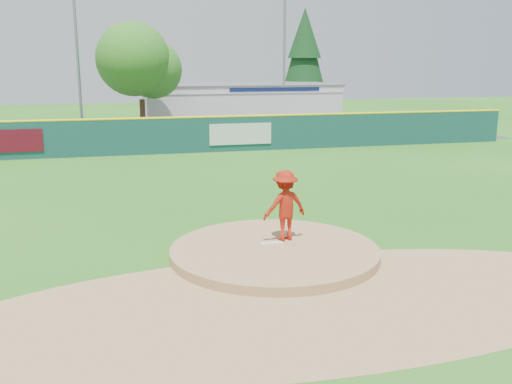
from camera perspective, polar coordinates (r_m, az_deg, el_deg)
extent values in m
plane|color=#286B19|center=(15.15, 1.85, -6.44)|extent=(120.00, 120.00, 0.00)
cylinder|color=#9E774C|center=(15.15, 1.85, -6.44)|extent=(5.50, 5.50, 0.50)
cube|color=white|center=(15.34, 1.55, -5.13)|extent=(0.60, 0.15, 0.04)
cylinder|color=#9E774C|center=(12.49, 5.69, -10.81)|extent=(15.40, 15.40, 0.01)
cube|color=#38383A|center=(41.24, -8.53, 5.77)|extent=(44.00, 16.00, 0.02)
imported|color=#9F1D0D|center=(15.45, 2.91, -1.36)|extent=(1.37, 0.96, 1.93)
imported|color=silver|center=(38.84, -0.01, 6.49)|extent=(5.30, 4.04, 1.34)
cube|color=silver|center=(46.94, -1.83, 8.70)|extent=(15.00, 8.00, 3.20)
cube|color=white|center=(42.94, -0.69, 10.19)|extent=(15.00, 0.06, 0.55)
cube|color=#0F194C|center=(43.41, 1.94, 10.21)|extent=(7.00, 0.03, 0.28)
cube|color=#59595B|center=(46.85, -1.85, 10.72)|extent=(15.20, 8.20, 0.12)
cube|color=#560C19|center=(32.37, -23.70, 4.68)|extent=(3.60, 0.04, 1.20)
cube|color=silver|center=(32.68, -1.55, 5.82)|extent=(3.60, 0.04, 1.20)
cube|color=#134040|center=(32.24, -6.97, 5.64)|extent=(40.00, 0.10, 2.00)
cylinder|color=yellow|center=(32.13, -7.02, 7.40)|extent=(40.00, 0.14, 0.14)
cylinder|color=#382314|center=(38.97, -11.25, 7.17)|extent=(0.36, 0.36, 2.60)
sphere|color=#387F23|center=(38.79, -11.46, 11.96)|extent=(5.60, 5.60, 5.60)
cylinder|color=#382314|center=(52.72, 4.76, 8.25)|extent=(0.40, 0.40, 1.60)
cone|color=#113A16|center=(52.55, 4.86, 13.42)|extent=(4.40, 4.40, 7.90)
cylinder|color=gray|center=(40.80, -17.43, 12.99)|extent=(0.20, 0.20, 11.00)
cylinder|color=gray|center=(44.66, 2.84, 12.85)|extent=(0.20, 0.20, 10.00)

